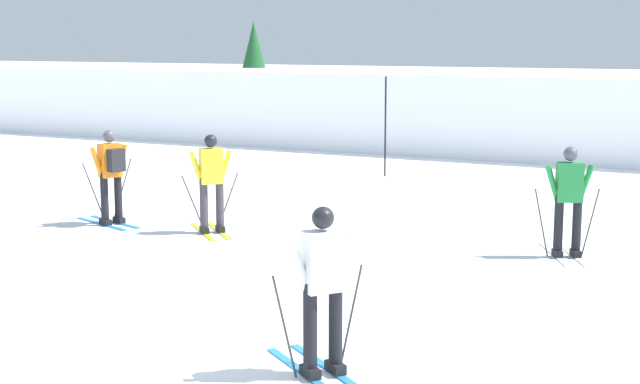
# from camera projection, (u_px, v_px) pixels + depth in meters

# --- Properties ---
(ground_plane) EXTENTS (120.00, 120.00, 0.00)m
(ground_plane) POSITION_uv_depth(u_px,v_px,m) (174.00, 318.00, 11.04)
(ground_plane) COLOR white
(far_snow_ridge) EXTENTS (80.00, 8.10, 2.32)m
(far_snow_ridge) POSITION_uv_depth(u_px,v_px,m) (555.00, 110.00, 28.37)
(far_snow_ridge) COLOR white
(far_snow_ridge) RESTS_ON ground
(skier_white) EXTENTS (1.51, 1.24, 1.71)m
(skier_white) POSITION_uv_depth(u_px,v_px,m) (322.00, 286.00, 9.00)
(skier_white) COLOR #237AC6
(skier_white) RESTS_ON ground
(skier_orange) EXTENTS (1.63, 0.95, 1.71)m
(skier_orange) POSITION_uv_depth(u_px,v_px,m) (111.00, 172.00, 16.49)
(skier_orange) COLOR #237AC6
(skier_orange) RESTS_ON ground
(skier_green) EXTENTS (1.06, 1.59, 1.71)m
(skier_green) POSITION_uv_depth(u_px,v_px,m) (569.00, 199.00, 14.00)
(skier_green) COLOR silver
(skier_green) RESTS_ON ground
(skier_yellow) EXTENTS (1.42, 1.36, 1.71)m
(skier_yellow) POSITION_uv_depth(u_px,v_px,m) (211.00, 181.00, 15.78)
(skier_yellow) COLOR gold
(skier_yellow) RESTS_ON ground
(trail_marker_pole) EXTENTS (0.04, 0.04, 2.43)m
(trail_marker_pole) POSITION_uv_depth(u_px,v_px,m) (385.00, 127.00, 22.38)
(trail_marker_pole) COLOR black
(trail_marker_pole) RESTS_ON ground
(conifer_far_right) EXTENTS (1.64, 1.64, 3.95)m
(conifer_far_right) POSITION_uv_depth(u_px,v_px,m) (254.00, 67.00, 32.92)
(conifer_far_right) COLOR #513823
(conifer_far_right) RESTS_ON ground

